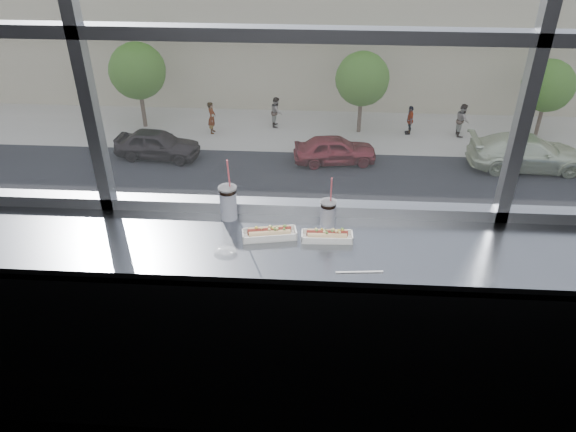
# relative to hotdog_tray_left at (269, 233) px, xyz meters

# --- Properties ---
(wall_back_lower) EXTENTS (6.00, 0.00, 6.00)m
(wall_back_lower) POSITION_rel_hotdog_tray_left_xyz_m (0.14, 0.24, -0.58)
(wall_back_lower) COLOR black
(wall_back_lower) RESTS_ON ground
(counter) EXTENTS (6.00, 0.55, 0.06)m
(counter) POSITION_rel_hotdog_tray_left_xyz_m (0.14, -0.04, -0.06)
(counter) COLOR gray
(counter) RESTS_ON ground
(counter_fascia) EXTENTS (6.00, 0.04, 1.04)m
(counter_fascia) POSITION_rel_hotdog_tray_left_xyz_m (0.14, -0.29, -0.58)
(counter_fascia) COLOR gray
(counter_fascia) RESTS_ON ground
(hotdog_tray_left) EXTENTS (0.27, 0.13, 0.06)m
(hotdog_tray_left) POSITION_rel_hotdog_tray_left_xyz_m (0.00, 0.00, 0.00)
(hotdog_tray_left) COLOR white
(hotdog_tray_left) RESTS_ON counter
(hotdog_tray_right) EXTENTS (0.24, 0.09, 0.06)m
(hotdog_tray_right) POSITION_rel_hotdog_tray_left_xyz_m (0.27, -0.00, -0.00)
(hotdog_tray_right) COLOR white
(hotdog_tray_right) RESTS_ON counter
(soda_cup_left) EXTENTS (0.09, 0.09, 0.34)m
(soda_cup_left) POSITION_rel_hotdog_tray_left_xyz_m (-0.22, 0.16, 0.07)
(soda_cup_left) COLOR white
(soda_cup_left) RESTS_ON counter
(soda_cup_right) EXTENTS (0.08, 0.08, 0.30)m
(soda_cup_right) POSITION_rel_hotdog_tray_left_xyz_m (0.28, 0.10, 0.06)
(soda_cup_right) COLOR white
(soda_cup_right) RESTS_ON counter
(loose_straw) EXTENTS (0.21, 0.03, 0.01)m
(loose_straw) POSITION_rel_hotdog_tray_left_xyz_m (0.42, -0.24, -0.02)
(loose_straw) COLOR white
(loose_straw) RESTS_ON counter
(wrapper) EXTENTS (0.10, 0.07, 0.03)m
(wrapper) POSITION_rel_hotdog_tray_left_xyz_m (-0.19, -0.13, -0.01)
(wrapper) COLOR silver
(wrapper) RESTS_ON counter
(plaza_ground) EXTENTS (120.00, 120.00, 0.00)m
(plaza_ground) POSITION_rel_hotdog_tray_left_xyz_m (0.14, 43.74, -12.13)
(plaza_ground) COLOR #A29C8D
(plaza_ground) RESTS_ON ground
(street_asphalt) EXTENTS (80.00, 10.00, 0.06)m
(street_asphalt) POSITION_rel_hotdog_tray_left_xyz_m (0.14, 20.24, -12.10)
(street_asphalt) COLOR black
(street_asphalt) RESTS_ON plaza_ground
(far_sidewalk) EXTENTS (80.00, 6.00, 0.04)m
(far_sidewalk) POSITION_rel_hotdog_tray_left_xyz_m (0.14, 28.24, -12.11)
(far_sidewalk) COLOR #A29C8D
(far_sidewalk) RESTS_ON plaza_ground
(far_building) EXTENTS (50.00, 14.00, 8.00)m
(far_building) POSITION_rel_hotdog_tray_left_xyz_m (0.14, 38.24, -8.13)
(far_building) COLOR tan
(far_building) RESTS_ON plaza_ground
(car_far_a) EXTENTS (3.14, 6.31, 2.03)m
(car_far_a) POSITION_rel_hotdog_tray_left_xyz_m (-8.32, 24.24, -11.05)
(car_far_a) COLOR black
(car_far_a) RESTS_ON street_asphalt
(car_near_b) EXTENTS (2.50, 5.96, 1.98)m
(car_near_b) POSITION_rel_hotdog_tray_left_xyz_m (-4.93, 16.24, -11.07)
(car_near_b) COLOR black
(car_near_b) RESTS_ON street_asphalt
(car_near_d) EXTENTS (3.20, 7.02, 2.30)m
(car_near_d) POSITION_rel_hotdog_tray_left_xyz_m (8.52, 16.24, -10.92)
(car_near_d) COLOR #BEBEBE
(car_near_d) RESTS_ON street_asphalt
(car_far_b) EXTENTS (3.15, 6.08, 1.94)m
(car_far_b) POSITION_rel_hotdog_tray_left_xyz_m (1.04, 24.24, -11.10)
(car_far_b) COLOR maroon
(car_far_b) RESTS_ON street_asphalt
(car_near_c) EXTENTS (3.07, 5.85, 1.86)m
(car_near_c) POSITION_rel_hotdog_tray_left_xyz_m (-1.81, 16.24, -11.14)
(car_near_c) COLOR #B25D32
(car_near_c) RESTS_ON street_asphalt
(car_far_c) EXTENTS (2.88, 6.89, 2.29)m
(car_far_c) POSITION_rel_hotdog_tray_left_xyz_m (10.82, 24.24, -10.92)
(car_far_c) COLOR beige
(car_far_c) RESTS_ON street_asphalt
(pedestrian_c) EXTENTS (0.67, 0.90, 2.02)m
(pedestrian_c) POSITION_rel_hotdog_tray_left_xyz_m (5.35, 28.15, -11.08)
(pedestrian_c) COLOR #66605B
(pedestrian_c) RESTS_ON far_sidewalk
(pedestrian_d) EXTENTS (0.75, 1.00, 2.26)m
(pedestrian_d) POSITION_rel_hotdog_tray_left_xyz_m (8.29, 28.11, -10.96)
(pedestrian_d) COLOR #66605B
(pedestrian_d) RESTS_ON far_sidewalk
(pedestrian_b) EXTENTS (0.71, 0.94, 2.12)m
(pedestrian_b) POSITION_rel_hotdog_tray_left_xyz_m (-2.36, 28.80, -11.02)
(pedestrian_b) COLOR #66605B
(pedestrian_b) RESTS_ON far_sidewalk
(pedestrian_a) EXTENTS (0.75, 0.99, 2.24)m
(pedestrian_a) POSITION_rel_hotdog_tray_left_xyz_m (-6.00, 27.58, -10.97)
(pedestrian_a) COLOR #66605B
(pedestrian_a) RESTS_ON far_sidewalk
(tree_left) EXTENTS (3.21, 3.21, 5.01)m
(tree_left) POSITION_rel_hotdog_tray_left_xyz_m (-10.17, 28.24, -8.73)
(tree_left) COLOR #47382B
(tree_left) RESTS_ON far_sidewalk
(tree_center) EXTENTS (3.02, 3.02, 4.72)m
(tree_center) POSITION_rel_hotdog_tray_left_xyz_m (2.48, 28.24, -8.92)
(tree_center) COLOR #47382B
(tree_center) RESTS_ON far_sidewalk
(tree_right) EXTENTS (2.86, 2.86, 4.48)m
(tree_right) POSITION_rel_hotdog_tray_left_xyz_m (12.61, 28.24, -9.09)
(tree_right) COLOR #47382B
(tree_right) RESTS_ON far_sidewalk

